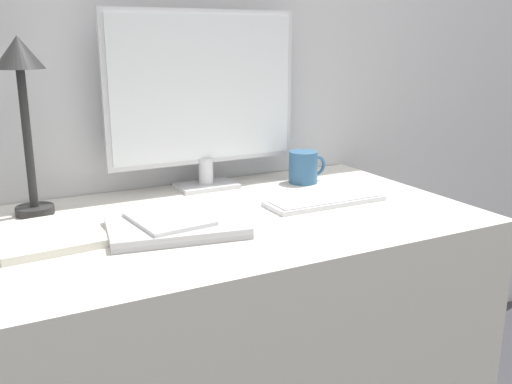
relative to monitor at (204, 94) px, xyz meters
The scene contains 9 objects.
wall_back 0.23m from the monitor, 109.02° to the left, with size 3.60×0.05×2.40m.
desk 0.69m from the monitor, 97.53° to the right, with size 1.14×0.70×0.73m.
monitor is the anchor object (origin of this frame).
keyboard 0.45m from the monitor, 54.11° to the right, with size 0.32×0.11×0.01m.
laptop 0.46m from the monitor, 122.93° to the right, with size 0.33×0.26×0.02m.
ereader 0.45m from the monitor, 124.89° to the right, with size 0.17×0.20×0.01m.
desk_lamp 0.48m from the monitor, behind, with size 0.11×0.11×0.42m.
notebook 0.59m from the monitor, 152.08° to the right, with size 0.23×0.25×0.02m.
coffee_mug 0.37m from the monitor, 15.81° to the right, with size 0.12×0.09×0.09m.
Camera 1 is at (-0.57, -1.01, 1.15)m, focal length 40.00 mm.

